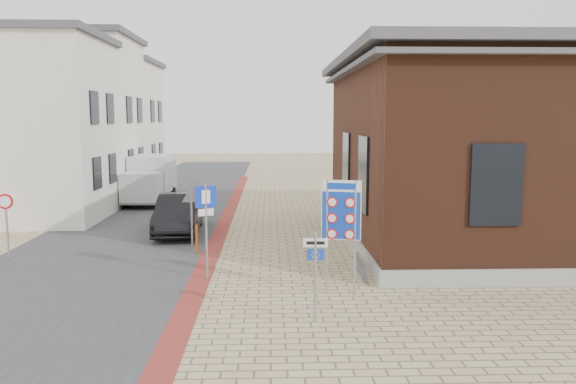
{
  "coord_description": "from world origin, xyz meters",
  "views": [
    {
      "loc": [
        -0.0,
        -13.59,
        4.56
      ],
      "look_at": [
        0.58,
        4.25,
        2.2
      ],
      "focal_mm": 35.0,
      "sensor_mm": 36.0,
      "label": 1
    }
  ],
  "objects_px": {
    "box_truck": "(150,179)",
    "parking_sign": "(206,213)",
    "bollard": "(197,240)",
    "sedan": "(179,214)",
    "essen_sign": "(315,265)",
    "border_sign": "(341,212)"
  },
  "relations": [
    {
      "from": "parking_sign",
      "to": "bollard",
      "type": "relative_size",
      "value": 2.77
    },
    {
      "from": "border_sign",
      "to": "box_truck",
      "type": "bearing_deg",
      "value": 131.79
    },
    {
      "from": "box_truck",
      "to": "parking_sign",
      "type": "height_order",
      "value": "parking_sign"
    },
    {
      "from": "box_truck",
      "to": "parking_sign",
      "type": "bearing_deg",
      "value": -70.83
    },
    {
      "from": "sedan",
      "to": "parking_sign",
      "type": "relative_size",
      "value": 1.69
    },
    {
      "from": "sedan",
      "to": "border_sign",
      "type": "xyz_separation_m",
      "value": [
        5.45,
        -8.1,
        1.39
      ]
    },
    {
      "from": "essen_sign",
      "to": "bollard",
      "type": "distance_m",
      "value": 7.41
    },
    {
      "from": "box_truck",
      "to": "bollard",
      "type": "relative_size",
      "value": 4.94
    },
    {
      "from": "sedan",
      "to": "essen_sign",
      "type": "xyz_separation_m",
      "value": [
        4.64,
        -10.1,
        0.56
      ]
    },
    {
      "from": "bollard",
      "to": "border_sign",
      "type": "bearing_deg",
      "value": -46.38
    },
    {
      "from": "sedan",
      "to": "border_sign",
      "type": "distance_m",
      "value": 9.87
    },
    {
      "from": "sedan",
      "to": "bollard",
      "type": "height_order",
      "value": "sedan"
    },
    {
      "from": "essen_sign",
      "to": "bollard",
      "type": "relative_size",
      "value": 2.06
    },
    {
      "from": "border_sign",
      "to": "essen_sign",
      "type": "height_order",
      "value": "border_sign"
    },
    {
      "from": "sedan",
      "to": "parking_sign",
      "type": "distance_m",
      "value": 6.95
    },
    {
      "from": "sedan",
      "to": "box_truck",
      "type": "height_order",
      "value": "box_truck"
    },
    {
      "from": "sedan",
      "to": "bollard",
      "type": "distance_m",
      "value": 3.8
    },
    {
      "from": "box_truck",
      "to": "essen_sign",
      "type": "height_order",
      "value": "box_truck"
    },
    {
      "from": "sedan",
      "to": "parking_sign",
      "type": "xyz_separation_m",
      "value": [
        1.84,
        -6.6,
        1.14
      ]
    },
    {
      "from": "border_sign",
      "to": "sedan",
      "type": "bearing_deg",
      "value": 138.52
    },
    {
      "from": "border_sign",
      "to": "essen_sign",
      "type": "distance_m",
      "value": 2.32
    },
    {
      "from": "border_sign",
      "to": "bollard",
      "type": "height_order",
      "value": "border_sign"
    }
  ]
}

